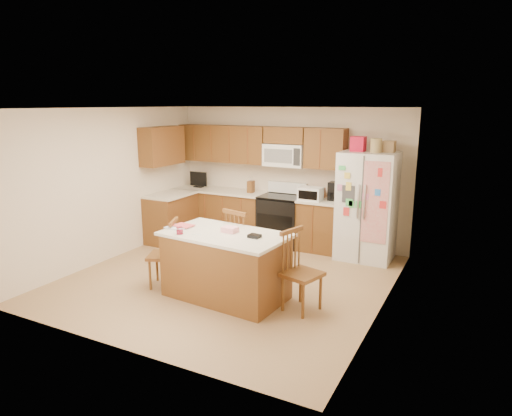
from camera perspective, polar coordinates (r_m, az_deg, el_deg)
The scene contains 9 objects.
ground at distance 6.93m, azimuth -3.42°, elevation -8.81°, with size 4.50×4.50×0.00m, color #916F4C.
room_shell at distance 6.53m, azimuth -3.59°, elevation 3.02°, with size 4.60×4.60×2.52m.
cabinetry at distance 8.63m, azimuth -3.08°, elevation 1.93°, with size 3.36×1.56×2.15m.
stove at distance 8.42m, azimuth 3.24°, elevation -1.43°, with size 0.76×0.65×1.13m.
refrigerator at distance 7.77m, azimuth 13.73°, elevation 0.37°, with size 0.90×0.79×2.04m.
island at distance 6.16m, azimuth -3.80°, elevation -7.11°, with size 1.73×1.10×0.99m.
windsor_chair_left at distance 6.64m, azimuth -11.32°, elevation -5.77°, with size 0.53×0.54×0.98m.
windsor_chair_back at distance 6.73m, azimuth -1.70°, elevation -4.82°, with size 0.55×0.54×1.08m.
windsor_chair_right at distance 5.80m, azimuth 5.58°, elevation -8.09°, with size 0.53×0.55×1.04m.
Camera 1 is at (3.30, -5.52, 2.57)m, focal length 32.00 mm.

